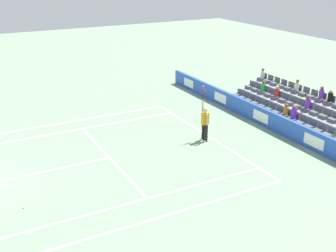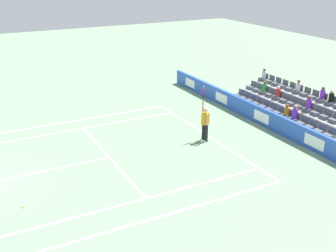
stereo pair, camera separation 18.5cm
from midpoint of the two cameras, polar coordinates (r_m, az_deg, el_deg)
The scene contains 12 objects.
line_baseline at distance 22.16m, azimuth 5.73°, elevation -1.38°, with size 10.97×0.10×0.01m, color white.
line_service at distance 19.92m, azimuth -7.70°, elevation -4.21°, with size 8.23×0.10×0.01m, color white.
line_centre_service at distance 19.22m, azimuth -16.72°, elevation -5.98°, with size 0.10×6.40×0.01m, color white.
line_singles_sideline_left at distance 23.42m, azimuth -12.24°, elevation -0.50°, with size 0.10×11.89×0.01m, color white.
line_singles_sideline_right at distance 16.39m, azimuth -4.14°, elevation -10.10°, with size 0.10×11.89×0.01m, color white.
line_doubles_sideline_left at distance 24.66m, azimuth -13.11°, elevation 0.56°, with size 0.10×11.89×0.01m, color white.
line_doubles_sideline_right at distance 15.33m, azimuth -2.04°, elevation -12.50°, with size 0.10×11.89×0.01m, color white.
line_centre_mark at distance 22.11m, azimuth 5.51°, elevation -1.43°, with size 0.10×0.20×0.01m, color white.
sponsor_barrier at distance 24.00m, azimuth 12.90°, elevation 1.24°, with size 19.56×0.22×0.99m.
tennis_player at distance 21.24m, azimuth 5.28°, elevation 0.47°, with size 0.53×0.38×2.85m.
stadium_stand at distance 25.47m, azimuth 16.94°, elevation 2.17°, with size 8.06×2.85×2.19m.
loose_tennis_ball at distance 16.81m, azimuth -18.73°, elevation -10.32°, with size 0.07×0.07×0.07m, color #D1E533.
Camera 2 is at (-17.05, -0.63, 8.56)m, focal length 45.13 mm.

